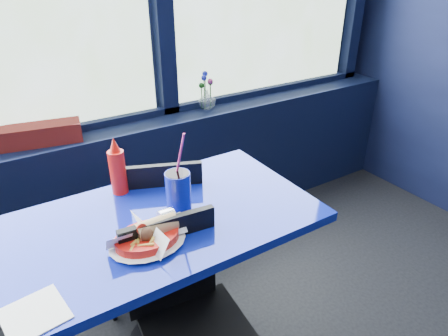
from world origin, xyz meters
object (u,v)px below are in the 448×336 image
soda_cup (178,190)px  chair_near_back (149,225)px  near_table (167,252)px  food_basket (149,236)px  planter_box (28,136)px  chair_near_front (188,309)px  ketchup_bottle (118,169)px  flower_vase (207,97)px

soda_cup → chair_near_back: bearing=95.1°
near_table → food_basket: bearing=-131.8°
soda_cup → planter_box: bearing=115.7°
chair_near_back → food_basket: size_ratio=2.79×
planter_box → chair_near_front: bearing=-64.1°
food_basket → ketchup_bottle: bearing=108.9°
near_table → food_basket: (-0.12, -0.13, 0.21)m
chair_near_front → chair_near_back: size_ratio=0.98×
chair_near_back → ketchup_bottle: size_ratio=3.32×
chair_near_back → ketchup_bottle: (-0.13, -0.05, 0.37)m
ketchup_bottle → near_table: bearing=-73.2°
chair_near_front → flower_vase: bearing=61.9°
ketchup_bottle → soda_cup: size_ratio=0.75×
ketchup_bottle → soda_cup: (0.16, -0.25, -0.03)m
chair_near_front → flower_vase: (0.75, 1.13, 0.39)m
near_table → ketchup_bottle: bearing=106.8°
chair_near_back → planter_box: 0.77m
near_table → chair_near_back: (0.05, 0.32, -0.08)m
planter_box → food_basket: (0.22, -1.01, -0.07)m
near_table → soda_cup: soda_cup is taller
chair_near_back → planter_box: bearing=-33.1°
chair_near_front → soda_cup: 0.45m
chair_near_back → planter_box: size_ratio=1.67×
ketchup_bottle → soda_cup: bearing=-57.7°
chair_near_back → flower_vase: flower_vase is taller
chair_near_back → ketchup_bottle: ketchup_bottle is taller
food_basket → ketchup_bottle: (0.04, 0.40, 0.08)m
near_table → planter_box: bearing=110.9°
planter_box → food_basket: size_ratio=1.67×
chair_near_front → soda_cup: size_ratio=2.45×
chair_near_front → chair_near_back: 0.57m
flower_vase → ketchup_bottle: (-0.79, -0.62, -0.01)m
soda_cup → near_table: bearing=-166.8°
soda_cup → ketchup_bottle: bearing=122.3°
chair_near_back → flower_vase: 0.95m
chair_near_back → food_basket: chair_near_back is taller
near_table → flower_vase: 1.18m
chair_near_front → food_basket: (-0.08, 0.11, 0.30)m
planter_box → flower_vase: 1.05m
food_basket → soda_cup: size_ratio=0.90×
near_table → chair_near_back: bearing=81.2°
planter_box → soda_cup: soda_cup is taller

